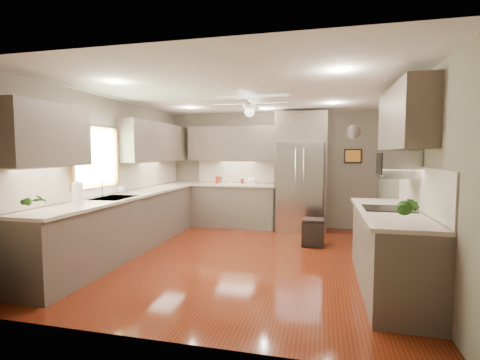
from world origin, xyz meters
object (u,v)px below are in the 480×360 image
at_px(canister_b, 220,180).
at_px(paper_towel, 78,194).
at_px(canister_c, 231,180).
at_px(potted_plant_right, 408,208).
at_px(canister_d, 242,181).
at_px(bowl, 252,183).
at_px(soap_bottle, 122,189).
at_px(microwave, 397,164).
at_px(stool, 313,232).
at_px(potted_plant_left, 35,201).
at_px(canister_a, 218,180).
at_px(refrigerator, 301,174).

distance_m(canister_b, paper_towel, 3.63).
height_order(canister_b, canister_c, canister_c).
distance_m(canister_c, potted_plant_right, 4.76).
bearing_deg(canister_d, canister_c, 177.99).
distance_m(potted_plant_right, bowl, 4.49).
relative_size(soap_bottle, paper_towel, 0.51).
xyz_separation_m(soap_bottle, microwave, (4.08, -0.48, 0.46)).
relative_size(canister_d, bowl, 0.47).
height_order(microwave, stool, microwave).
bearing_deg(bowl, potted_plant_right, -59.58).
relative_size(potted_plant_left, stool, 0.63).
bearing_deg(potted_plant_right, potted_plant_left, -175.66).
xyz_separation_m(soap_bottle, stool, (3.06, 1.03, -0.79)).
height_order(canister_a, stool, canister_a).
bearing_deg(bowl, canister_d, 176.36).
relative_size(canister_b, potted_plant_left, 0.50).
height_order(refrigerator, paper_towel, refrigerator).
height_order(canister_a, refrigerator, refrigerator).
xyz_separation_m(canister_b, microwave, (3.09, -2.79, 0.47)).
bearing_deg(paper_towel, potted_plant_left, -92.36).
xyz_separation_m(canister_c, potted_plant_right, (2.74, -3.89, 0.07)).
bearing_deg(paper_towel, microwave, 10.58).
xyz_separation_m(potted_plant_right, bowl, (-2.27, 3.87, -0.13)).
xyz_separation_m(canister_a, potted_plant_right, (3.04, -3.87, 0.08)).
relative_size(soap_bottle, microwave, 0.31).
bearing_deg(canister_d, potted_plant_left, -108.43).
distance_m(refrigerator, microwave, 3.03).
xyz_separation_m(bowl, refrigerator, (1.05, -0.06, 0.22)).
relative_size(canister_b, paper_towel, 0.44).
bearing_deg(canister_b, soap_bottle, -113.30).
xyz_separation_m(refrigerator, microwave, (1.33, -2.71, 0.29)).
relative_size(canister_c, bowl, 0.84).
xyz_separation_m(potted_plant_left, refrigerator, (2.66, 4.10, 0.10)).
distance_m(canister_a, potted_plant_left, 4.25).
bearing_deg(paper_towel, potted_plant_right, -5.39).
height_order(canister_a, potted_plant_left, potted_plant_left).
bearing_deg(canister_c, soap_bottle, -118.10).
bearing_deg(canister_b, potted_plant_left, -102.06).
xyz_separation_m(soap_bottle, refrigerator, (2.76, 2.23, 0.16)).
distance_m(canister_d, soap_bottle, 2.74).
relative_size(potted_plant_right, refrigerator, 0.13).
distance_m(canister_d, stool, 2.15).
relative_size(microwave, paper_towel, 1.66).
bearing_deg(paper_towel, stool, 37.53).
xyz_separation_m(potted_plant_left, stool, (2.96, 2.91, -0.85)).
distance_m(canister_c, potted_plant_left, 4.34).
bearing_deg(bowl, canister_a, -179.65).
xyz_separation_m(microwave, stool, (-1.03, 1.51, -1.24)).
xyz_separation_m(potted_plant_left, bowl, (1.60, 4.17, -0.12)).
bearing_deg(soap_bottle, paper_towel, -84.09).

